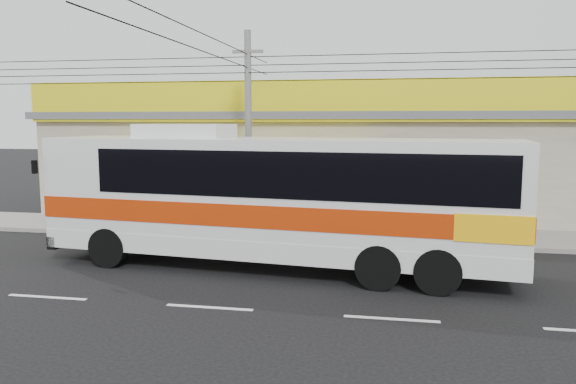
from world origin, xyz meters
The scene contains 7 objects.
ground centered at (0.00, 0.00, 0.00)m, with size 120.00×120.00×0.00m, color black.
sidewalk centered at (0.00, 6.00, 0.07)m, with size 30.00×3.20×0.15m, color gray.
lane_markings centered at (0.00, -2.50, 0.00)m, with size 50.00×0.12×0.01m, color silver, non-canonical shape.
storefront_building centered at (-0.01, 11.54, 2.30)m, with size 22.60×9.20×5.70m.
coach_bus centered at (0.96, 1.07, 2.17)m, with size 13.35×4.12×4.05m.
motorbike_dark centered at (-8.45, 5.97, 0.72)m, with size 0.54×1.90×1.14m, color black.
utility_pole centered at (-1.03, 5.06, 5.96)m, with size 34.00×14.00×7.22m.
Camera 1 is at (3.94, -14.06, 4.15)m, focal length 35.00 mm.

